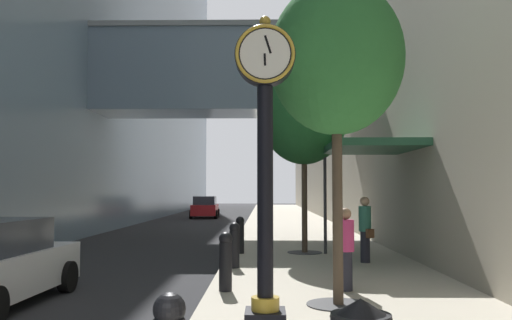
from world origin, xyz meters
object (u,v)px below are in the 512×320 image
(street_clock, at_px, (265,158))
(pedestrian_walking, at_px, (365,227))
(street_tree_mid_near, at_px, (304,114))
(bollard_third, at_px, (226,260))
(bollard_fourth, at_px, (234,244))
(bollard_fifth, at_px, (240,234))
(street_tree_near, at_px, (336,60))
(car_red_mid, at_px, (205,207))
(pedestrian_by_clock, at_px, (346,247))

(street_clock, xyz_separation_m, pedestrian_walking, (2.75, 7.35, -1.46))
(street_clock, xyz_separation_m, street_tree_mid_near, (1.26, 9.61, 1.99))
(bollard_third, height_order, bollard_fourth, same)
(bollard_fourth, distance_m, bollard_fifth, 3.08)
(street_clock, xyz_separation_m, street_tree_near, (1.26, 1.99, 1.86))
(street_clock, bearing_deg, street_tree_mid_near, 82.52)
(bollard_fifth, bearing_deg, street_tree_mid_near, 5.77)
(street_tree_near, relative_size, car_red_mid, 1.39)
(pedestrian_walking, height_order, pedestrian_by_clock, pedestrian_walking)
(pedestrian_by_clock, bearing_deg, pedestrian_walking, 74.09)
(bollard_third, distance_m, bollard_fifth, 6.17)
(street_clock, relative_size, bollard_fifth, 3.83)
(pedestrian_walking, relative_size, car_red_mid, 0.44)
(bollard_third, relative_size, street_tree_mid_near, 0.19)
(bollard_fourth, distance_m, pedestrian_walking, 3.69)
(bollard_fourth, height_order, street_tree_mid_near, street_tree_mid_near)
(car_red_mid, bearing_deg, bollard_fourth, -81.98)
(pedestrian_walking, bearing_deg, street_tree_mid_near, 123.32)
(car_red_mid, bearing_deg, street_tree_mid_near, -76.12)
(bollard_fourth, bearing_deg, bollard_third, -90.00)
(bollard_third, height_order, car_red_mid, car_red_mid)
(pedestrian_walking, bearing_deg, street_clock, -110.50)
(pedestrian_by_clock, bearing_deg, street_clock, -115.77)
(bollard_third, height_order, street_tree_mid_near, street_tree_mid_near)
(street_tree_mid_near, bearing_deg, bollard_fifth, -174.23)
(bollard_fourth, bearing_deg, street_clock, -82.97)
(bollard_fifth, xyz_separation_m, car_red_mid, (-3.78, 23.77, 0.06))
(street_tree_near, bearing_deg, pedestrian_walking, 74.50)
(street_tree_near, height_order, street_tree_mid_near, street_tree_mid_near)
(bollard_fourth, height_order, car_red_mid, car_red_mid)
(street_tree_near, bearing_deg, street_clock, -122.37)
(street_tree_near, bearing_deg, bollard_fifth, 105.39)
(street_clock, distance_m, street_tree_mid_near, 9.89)
(car_red_mid, bearing_deg, bollard_third, -82.80)
(street_tree_near, xyz_separation_m, street_tree_mid_near, (0.00, 7.62, 0.13))
(bollard_third, distance_m, pedestrian_walking, 5.43)
(street_clock, distance_m, street_tree_near, 3.00)
(bollard_third, height_order, bollard_fifth, same)
(bollard_fifth, height_order, pedestrian_walking, pedestrian_walking)
(bollard_fifth, relative_size, car_red_mid, 0.28)
(street_clock, height_order, car_red_mid, street_clock)
(street_tree_near, distance_m, pedestrian_by_clock, 3.69)
(street_tree_near, xyz_separation_m, pedestrian_by_clock, (0.33, 1.32, -3.43))
(pedestrian_by_clock, bearing_deg, car_red_mid, 101.65)
(bollard_fourth, bearing_deg, car_red_mid, 98.02)
(bollard_fifth, height_order, pedestrian_by_clock, pedestrian_by_clock)
(street_clock, bearing_deg, bollard_fifth, 94.74)
(bollard_third, xyz_separation_m, car_red_mid, (-3.78, 29.94, 0.06))
(pedestrian_by_clock, distance_m, car_red_mid, 30.50)
(bollard_third, bearing_deg, pedestrian_walking, 49.41)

